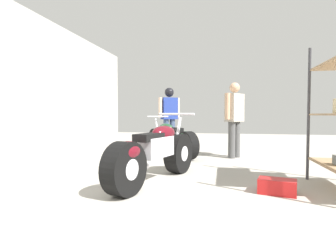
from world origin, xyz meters
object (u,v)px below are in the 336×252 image
motorcycle_maroon_cruiser (154,154)px  mechanic_in_blue (234,115)px  mechanic_with_helmet (169,112)px  red_toolbox (277,186)px  motorcycle_black_naked (171,139)px

motorcycle_maroon_cruiser → mechanic_in_blue: mechanic_in_blue is taller
mechanic_with_helmet → red_toolbox: bearing=-63.2°
motorcycle_maroon_cruiser → red_toolbox: size_ratio=4.81×
motorcycle_maroon_cruiser → mechanic_in_blue: size_ratio=1.25×
mechanic_in_blue → red_toolbox: size_ratio=3.85×
mechanic_in_blue → red_toolbox: bearing=-81.5°
mechanic_with_helmet → motorcycle_black_naked: bearing=-77.0°
motorcycle_black_naked → mechanic_in_blue: mechanic_in_blue is taller
motorcycle_black_naked → red_toolbox: (1.78, -2.65, -0.29)m
mechanic_in_blue → red_toolbox: (0.40, -2.69, -0.83)m
motorcycle_maroon_cruiser → mechanic_in_blue: 2.78m
motorcycle_black_naked → mechanic_in_blue: size_ratio=0.96×
motorcycle_maroon_cruiser → mechanic_in_blue: bearing=65.1°
mechanic_in_blue → mechanic_with_helmet: (-1.75, 1.58, 0.10)m
mechanic_in_blue → mechanic_with_helmet: 2.36m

